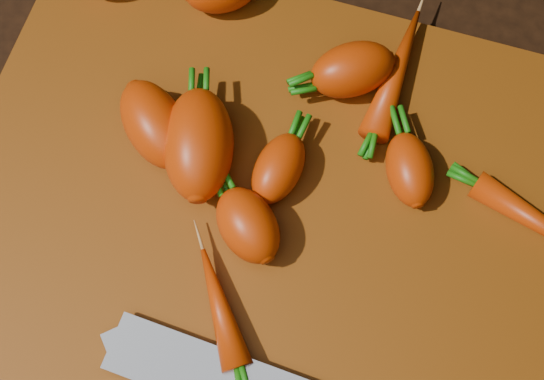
# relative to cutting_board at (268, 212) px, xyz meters

# --- Properties ---
(ground) EXTENTS (2.00, 2.00, 0.01)m
(ground) POSITION_rel_cutting_board_xyz_m (0.00, 0.00, -0.01)
(ground) COLOR black
(cutting_board) EXTENTS (0.50, 0.40, 0.01)m
(cutting_board) POSITION_rel_cutting_board_xyz_m (0.00, 0.00, 0.00)
(cutting_board) COLOR #723609
(cutting_board) RESTS_ON ground
(carrot_1) EXTENTS (0.08, 0.07, 0.04)m
(carrot_1) POSITION_rel_cutting_board_xyz_m (-0.01, -0.02, 0.03)
(carrot_1) COLOR #CC3A09
(carrot_1) RESTS_ON cutting_board
(carrot_2) EXTENTS (0.09, 0.09, 0.05)m
(carrot_2) POSITION_rel_cutting_board_xyz_m (-0.10, 0.03, 0.03)
(carrot_2) COLOR #CC3A09
(carrot_2) RESTS_ON cutting_board
(carrot_3) EXTENTS (0.08, 0.11, 0.05)m
(carrot_3) POSITION_rel_cutting_board_xyz_m (-0.06, 0.03, 0.03)
(carrot_3) COLOR #CC3A09
(carrot_3) RESTS_ON cutting_board
(carrot_4) EXTENTS (0.08, 0.08, 0.04)m
(carrot_4) POSITION_rel_cutting_board_xyz_m (0.03, 0.13, 0.03)
(carrot_4) COLOR #CC3A09
(carrot_4) RESTS_ON cutting_board
(carrot_6) EXTENTS (0.06, 0.07, 0.04)m
(carrot_6) POSITION_rel_cutting_board_xyz_m (0.10, 0.06, 0.02)
(carrot_6) COLOR #CC3A09
(carrot_6) RESTS_ON cutting_board
(carrot_7) EXTENTS (0.03, 0.12, 0.03)m
(carrot_7) POSITION_rel_cutting_board_xyz_m (0.07, 0.14, 0.02)
(carrot_7) COLOR #CC3A09
(carrot_7) RESTS_ON cutting_board
(carrot_9) EXTENTS (0.07, 0.09, 0.02)m
(carrot_9) POSITION_rel_cutting_board_xyz_m (-0.01, -0.09, 0.02)
(carrot_9) COLOR #CC3A09
(carrot_9) RESTS_ON cutting_board
(carrot_10) EXTENTS (0.04, 0.07, 0.04)m
(carrot_10) POSITION_rel_cutting_board_xyz_m (-0.00, 0.03, 0.02)
(carrot_10) COLOR #CC3A09
(carrot_10) RESTS_ON cutting_board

